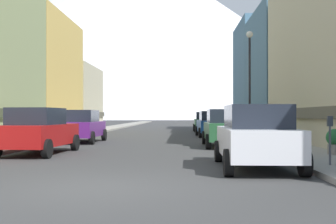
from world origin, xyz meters
TOP-DOWN VIEW (x-y plane):
  - ground_plane at (0.00, 0.00)m, footprint 400.00×400.00m
  - sidewalk_left at (-6.25, 35.00)m, footprint 2.50×100.00m
  - sidewalk_right at (6.25, 35.00)m, footprint 2.50×100.00m
  - storefront_left_2 at (-12.34, 24.89)m, footprint 9.99×10.45m
  - storefront_left_3 at (-11.39, 35.32)m, footprint 8.08×9.63m
  - storefront_right_2 at (10.68, 25.02)m, footprint 6.66×9.75m
  - storefront_right_3 at (12.20, 34.49)m, footprint 9.70×9.02m
  - car_left_0 at (-3.80, 7.40)m, footprint 2.22×4.47m
  - car_left_1 at (-3.80, 14.30)m, footprint 2.08×4.41m
  - car_right_0 at (3.80, 3.28)m, footprint 2.10×4.42m
  - car_right_1 at (3.80, 11.55)m, footprint 2.07×4.40m
  - car_right_2 at (3.80, 20.77)m, footprint 2.18×4.46m
  - car_right_3 at (3.80, 29.41)m, footprint 2.06×4.40m
  - parking_meter_near at (5.75, 2.96)m, footprint 0.14×0.10m
  - potted_plant_0 at (7.00, 18.47)m, footprint 0.60×0.60m
  - potted_plant_1 at (7.00, 6.06)m, footprint 0.59×0.59m
  - pedestrian_0 at (6.25, 9.87)m, footprint 0.36×0.36m
  - pedestrian_1 at (-6.25, 20.66)m, footprint 0.36×0.36m
  - pedestrian_2 at (6.25, 14.76)m, footprint 0.36×0.36m
  - streetlamp_right at (5.35, 13.97)m, footprint 0.36×0.36m
  - mountain_backdrop at (-28.74, 260.00)m, footprint 293.16×293.16m

SIDE VIEW (x-z plane):
  - ground_plane at x=0.00m, z-range 0.00..0.00m
  - sidewalk_left at x=-6.25m, z-range 0.00..0.15m
  - sidewalk_right at x=6.25m, z-range 0.00..0.15m
  - potted_plant_0 at x=7.00m, z-range 0.16..1.03m
  - potted_plant_1 at x=7.00m, z-range 0.18..1.06m
  - pedestrian_0 at x=6.25m, z-range 0.08..1.61m
  - pedestrian_1 at x=-6.25m, z-range 0.08..1.61m
  - pedestrian_2 at x=6.25m, z-range 0.08..1.68m
  - car_left_0 at x=-3.80m, z-range 0.01..1.79m
  - car_left_1 at x=-3.80m, z-range 0.01..1.79m
  - car_right_0 at x=3.80m, z-range 0.01..1.79m
  - car_right_1 at x=3.80m, z-range 0.01..1.79m
  - car_right_2 at x=3.80m, z-range 0.01..1.79m
  - car_right_3 at x=3.80m, z-range 0.01..1.79m
  - parking_meter_near at x=5.75m, z-range 0.35..1.68m
  - storefront_left_3 at x=-11.39m, z-range -0.12..6.52m
  - streetlamp_right at x=5.35m, z-range 1.06..6.92m
  - storefront_left_2 at x=-12.34m, z-range -0.16..9.29m
  - storefront_right_2 at x=10.68m, z-range -0.17..9.63m
  - storefront_right_3 at x=12.20m, z-range -0.17..10.71m
  - mountain_backdrop at x=-28.74m, z-range 0.00..110.76m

